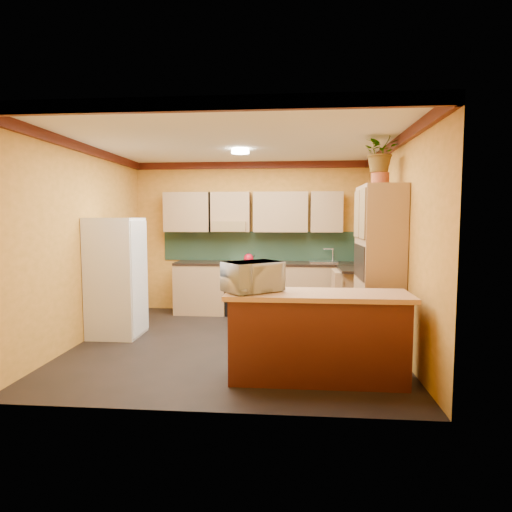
{
  "coord_description": "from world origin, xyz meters",
  "views": [
    {
      "loc": [
        0.76,
        -5.66,
        1.7
      ],
      "look_at": [
        0.24,
        0.45,
        1.15
      ],
      "focal_mm": 30.0,
      "sensor_mm": 36.0,
      "label": 1
    }
  ],
  "objects_px": {
    "pantry": "(379,269)",
    "base_cabinets_back": "(279,289)",
    "fridge": "(116,277)",
    "breakfast_bar": "(317,339)",
    "microwave": "(253,277)",
    "stove": "(243,288)"
  },
  "relations": [
    {
      "from": "base_cabinets_back",
      "to": "stove",
      "type": "relative_size",
      "value": 4.01
    },
    {
      "from": "base_cabinets_back",
      "to": "stove",
      "type": "distance_m",
      "value": 0.63
    },
    {
      "from": "base_cabinets_back",
      "to": "microwave",
      "type": "height_order",
      "value": "microwave"
    },
    {
      "from": "pantry",
      "to": "base_cabinets_back",
      "type": "bearing_deg",
      "value": 123.55
    },
    {
      "from": "stove",
      "to": "microwave",
      "type": "relative_size",
      "value": 1.6
    },
    {
      "from": "pantry",
      "to": "stove",
      "type": "bearing_deg",
      "value": 134.3
    },
    {
      "from": "pantry",
      "to": "microwave",
      "type": "relative_size",
      "value": 3.69
    },
    {
      "from": "fridge",
      "to": "breakfast_bar",
      "type": "bearing_deg",
      "value": -27.91
    },
    {
      "from": "fridge",
      "to": "pantry",
      "type": "xyz_separation_m",
      "value": [
        3.6,
        -0.41,
        0.2
      ]
    },
    {
      "from": "base_cabinets_back",
      "to": "breakfast_bar",
      "type": "bearing_deg",
      "value": -80.68
    },
    {
      "from": "stove",
      "to": "microwave",
      "type": "bearing_deg",
      "value": -81.59
    },
    {
      "from": "base_cabinets_back",
      "to": "microwave",
      "type": "distance_m",
      "value": 3.13
    },
    {
      "from": "base_cabinets_back",
      "to": "fridge",
      "type": "height_order",
      "value": "fridge"
    },
    {
      "from": "pantry",
      "to": "breakfast_bar",
      "type": "bearing_deg",
      "value": -127.77
    },
    {
      "from": "breakfast_bar",
      "to": "pantry",
      "type": "bearing_deg",
      "value": 52.23
    },
    {
      "from": "stove",
      "to": "breakfast_bar",
      "type": "height_order",
      "value": "stove"
    },
    {
      "from": "stove",
      "to": "microwave",
      "type": "height_order",
      "value": "microwave"
    },
    {
      "from": "fridge",
      "to": "microwave",
      "type": "bearing_deg",
      "value": -34.98
    },
    {
      "from": "breakfast_bar",
      "to": "microwave",
      "type": "xyz_separation_m",
      "value": [
        -0.67,
        0.0,
        0.65
      ]
    },
    {
      "from": "fridge",
      "to": "breakfast_bar",
      "type": "height_order",
      "value": "fridge"
    },
    {
      "from": "breakfast_bar",
      "to": "microwave",
      "type": "relative_size",
      "value": 3.16
    },
    {
      "from": "base_cabinets_back",
      "to": "microwave",
      "type": "bearing_deg",
      "value": -93.23
    }
  ]
}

